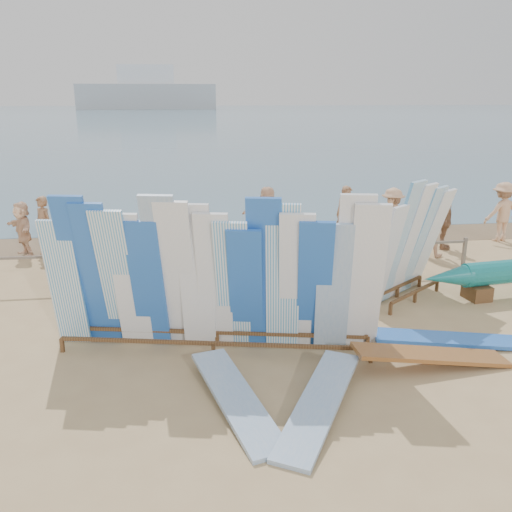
{
  "coord_description": "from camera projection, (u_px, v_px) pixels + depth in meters",
  "views": [
    {
      "loc": [
        -1.09,
        -9.54,
        4.38
      ],
      "look_at": [
        0.36,
        1.26,
        1.15
      ],
      "focal_mm": 38.0,
      "sensor_mm": 36.0,
      "label": 1
    }
  ],
  "objects": [
    {
      "name": "ground",
      "position": [
        246.0,
        332.0,
        10.45
      ],
      "size": [
        160.0,
        160.0,
        0.0
      ],
      "primitive_type": "plane",
      "color": "tan",
      "rests_on": "ground"
    },
    {
      "name": "ocean",
      "position": [
        186.0,
        114.0,
        132.07
      ],
      "size": [
        320.0,
        240.0,
        0.02
      ],
      "primitive_type": "cube",
      "color": "#476A80",
      "rests_on": "ground"
    },
    {
      "name": "wet_sand_strip",
      "position": [
        220.0,
        238.0,
        17.29
      ],
      "size": [
        40.0,
        2.6,
        0.01
      ],
      "primitive_type": "cube",
      "color": "brown",
      "rests_on": "ground"
    },
    {
      "name": "distant_ship",
      "position": [
        147.0,
        93.0,
        178.44
      ],
      "size": [
        45.0,
        8.0,
        14.0
      ],
      "color": "#999EA3",
      "rests_on": "ocean"
    },
    {
      "name": "fence",
      "position": [
        232.0,
        257.0,
        13.12
      ],
      "size": [
        12.08,
        0.08,
        0.9
      ],
      "color": "#746658",
      "rests_on": "ground"
    },
    {
      "name": "main_surfboard_rack",
      "position": [
        214.0,
        282.0,
        9.29
      ],
      "size": [
        5.81,
        1.92,
        2.92
      ],
      "rotation": [
        0.0,
        0.0,
        -0.21
      ],
      "color": "brown",
      "rests_on": "ground"
    },
    {
      "name": "side_surfboard_rack",
      "position": [
        410.0,
        246.0,
        11.74
      ],
      "size": [
        2.31,
        2.0,
        2.75
      ],
      "rotation": [
        0.0,
        0.0,
        0.65
      ],
      "color": "brown",
      "rests_on": "ground"
    },
    {
      "name": "vendor_table",
      "position": [
        347.0,
        304.0,
        10.82
      ],
      "size": [
        0.9,
        0.68,
        1.12
      ],
      "rotation": [
        0.0,
        0.0,
        -0.11
      ],
      "color": "brown",
      "rests_on": "ground"
    },
    {
      "name": "flat_board_b",
      "position": [
        319.0,
        413.0,
        7.79
      ],
      "size": [
        1.84,
        2.61,
        0.33
      ],
      "primitive_type": "cube",
      "rotation": [
        0.09,
        0.0,
        -0.53
      ],
      "color": "#7DA1C8",
      "rests_on": "ground"
    },
    {
      "name": "flat_board_c",
      "position": [
        430.0,
        367.0,
        9.1
      ],
      "size": [
        2.7,
        0.64,
        0.44
      ],
      "primitive_type": "cube",
      "rotation": [
        0.14,
        0.0,
        1.6
      ],
      "color": "#975C29",
      "rests_on": "ground"
    },
    {
      "name": "flat_board_a",
      "position": [
        236.0,
        406.0,
        7.96
      ],
      "size": [
        1.23,
        2.75,
        0.26
      ],
      "primitive_type": "cube",
      "rotation": [
        0.07,
        0.0,
        0.26
      ],
      "color": "#7DA1C8",
      "rests_on": "ground"
    },
    {
      "name": "flat_board_d",
      "position": [
        446.0,
        345.0,
        9.9
      ],
      "size": [
        2.75,
        0.9,
        0.24
      ],
      "primitive_type": "cube",
      "rotation": [
        0.06,
        0.0,
        1.44
      ],
      "color": "blue",
      "rests_on": "ground"
    },
    {
      "name": "beach_chair_left",
      "position": [
        289.0,
        260.0,
        14.07
      ],
      "size": [
        0.73,
        0.75,
        0.96
      ],
      "rotation": [
        0.0,
        0.0,
        0.23
      ],
      "color": "red",
      "rests_on": "ground"
    },
    {
      "name": "beach_chair_right",
      "position": [
        252.0,
        262.0,
        13.94
      ],
      "size": [
        0.78,
        0.79,
        0.94
      ],
      "rotation": [
        0.0,
        0.0,
        0.38
      ],
      "color": "red",
      "rests_on": "ground"
    },
    {
      "name": "stroller",
      "position": [
        307.0,
        256.0,
        13.93
      ],
      "size": [
        0.75,
        0.89,
        1.04
      ],
      "rotation": [
        0.0,
        0.0,
        0.34
      ],
      "color": "red",
      "rests_on": "ground"
    },
    {
      "name": "beachgoer_11",
      "position": [
        23.0,
        229.0,
        15.28
      ],
      "size": [
        1.17,
        1.46,
        1.55
      ],
      "primitive_type": "imported",
      "rotation": [
        0.0,
        0.0,
        5.29
      ],
      "color": "beige",
      "rests_on": "ground"
    },
    {
      "name": "beachgoer_0",
      "position": [
        67.0,
        241.0,
        13.99
      ],
      "size": [
        0.75,
        0.36,
        1.53
      ],
      "primitive_type": "imported",
      "rotation": [
        0.0,
        0.0,
        6.28
      ],
      "color": "tan",
      "rests_on": "ground"
    },
    {
      "name": "beachgoer_extra_0",
      "position": [
        502.0,
        212.0,
        16.76
      ],
      "size": [
        1.27,
        0.72,
        1.85
      ],
      "primitive_type": "imported",
      "rotation": [
        0.0,
        0.0,
        3.34
      ],
      "color": "tan",
      "rests_on": "ground"
    },
    {
      "name": "beachgoer_7",
      "position": [
        346.0,
        215.0,
        16.52
      ],
      "size": [
        0.69,
        0.43,
        1.77
      ],
      "primitive_type": "imported",
      "rotation": [
        0.0,
        0.0,
        6.16
      ],
      "color": "#8C6042",
      "rests_on": "ground"
    },
    {
      "name": "beachgoer_8",
      "position": [
        429.0,
        225.0,
        15.23
      ],
      "size": [
        0.94,
        0.86,
        1.79
      ],
      "primitive_type": "imported",
      "rotation": [
        0.0,
        0.0,
        2.49
      ],
      "color": "beige",
      "rests_on": "ground"
    },
    {
      "name": "beachgoer_9",
      "position": [
        392.0,
        218.0,
        15.98
      ],
      "size": [
        0.83,
        1.26,
        1.81
      ],
      "primitive_type": "imported",
      "rotation": [
        0.0,
        0.0,
        4.38
      ],
      "color": "tan",
      "rests_on": "ground"
    },
    {
      "name": "beachgoer_6",
      "position": [
        271.0,
        229.0,
        14.93
      ],
      "size": [
        0.92,
        0.63,
        1.72
      ],
      "primitive_type": "imported",
      "rotation": [
        0.0,
        0.0,
        0.3
      ],
      "color": "tan",
      "rests_on": "ground"
    },
    {
      "name": "beachgoer_2",
      "position": [
        160.0,
        230.0,
        14.66
      ],
      "size": [
        0.95,
        0.8,
        1.78
      ],
      "primitive_type": "imported",
      "rotation": [
        0.0,
        0.0,
        3.68
      ],
      "color": "beige",
      "rests_on": "ground"
    },
    {
      "name": "beachgoer_1",
      "position": [
        44.0,
        226.0,
        15.23
      ],
      "size": [
        0.68,
        0.68,
        1.7
      ],
      "primitive_type": "imported",
      "rotation": [
        0.0,
        0.0,
        5.49
      ],
      "color": "#8C6042",
      "rests_on": "ground"
    },
    {
      "name": "beachgoer_5",
      "position": [
        267.0,
        214.0,
        16.8
      ],
      "size": [
        1.67,
        1.09,
        1.72
      ],
      "primitive_type": "imported",
      "rotation": [
        0.0,
        0.0,
        3.54
      ],
      "color": "beige",
      "rests_on": "ground"
    },
    {
      "name": "beachgoer_10",
      "position": [
        445.0,
        222.0,
        15.89
      ],
      "size": [
        0.79,
        1.05,
        1.65
      ],
      "primitive_type": "imported",
      "rotation": [
        0.0,
        0.0,
        1.14
      ],
      "color": "#8C6042",
      "rests_on": "ground"
    }
  ]
}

